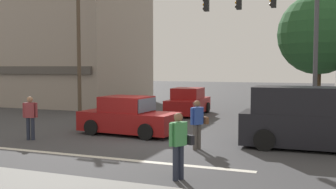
{
  "coord_description": "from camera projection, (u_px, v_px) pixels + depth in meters",
  "views": [
    {
      "loc": [
        5.99,
        -13.9,
        2.78
      ],
      "look_at": [
        -0.15,
        2.0,
        1.6
      ],
      "focal_mm": 42.0,
      "sensor_mm": 36.0,
      "label": 1
    }
  ],
  "objects": [
    {
      "name": "lane_marking_stripe",
      "position": [
        108.0,
        158.0,
        12.02
      ],
      "size": [
        9.0,
        0.24,
        0.01
      ],
      "primitive_type": "cube",
      "color": "silver",
      "rests_on": "ground"
    },
    {
      "name": "street_tree",
      "position": [
        319.0,
        34.0,
        18.74
      ],
      "size": [
        3.87,
        3.87,
        6.31
      ],
      "color": "#4C3823",
      "rests_on": "ground"
    },
    {
      "name": "sedan_waiting_far",
      "position": [
        128.0,
        117.0,
        16.29
      ],
      "size": [
        4.22,
        2.12,
        1.58
      ],
      "color": "maroon",
      "rests_on": "ground"
    },
    {
      "name": "sedan_crossing_center",
      "position": [
        188.0,
        103.0,
        23.11
      ],
      "size": [
        1.97,
        4.15,
        1.58
      ],
      "color": "maroon",
      "rests_on": "ground"
    },
    {
      "name": "building_left_block",
      "position": [
        53.0,
        47.0,
        30.71
      ],
      "size": [
        13.29,
        9.07,
        8.76
      ],
      "color": "gray",
      "rests_on": "ground"
    },
    {
      "name": "pedestrian_foreground_with_bag",
      "position": [
        179.0,
        142.0,
        9.65
      ],
      "size": [
        0.53,
        0.63,
        1.67
      ],
      "color": "#232838",
      "rests_on": "ground"
    },
    {
      "name": "traffic_light_mast",
      "position": [
        282.0,
        30.0,
        16.18
      ],
      "size": [
        4.89,
        0.26,
        6.2
      ],
      "color": "#47474C",
      "rests_on": "ground"
    },
    {
      "name": "pedestrian_far_side",
      "position": [
        30.0,
        115.0,
        15.0
      ],
      "size": [
        0.54,
        0.33,
        1.67
      ],
      "color": "#232838",
      "rests_on": "ground"
    },
    {
      "name": "pedestrian_mid_crossing",
      "position": [
        198.0,
        122.0,
        13.23
      ],
      "size": [
        0.54,
        0.63,
        1.67
      ],
      "color": "#4C4742",
      "rests_on": "ground"
    },
    {
      "name": "ground_plane",
      "position": [
        153.0,
        139.0,
        15.28
      ],
      "size": [
        120.0,
        120.0,
        0.0
      ],
      "primitive_type": "plane",
      "color": "#3D3D3F"
    },
    {
      "name": "utility_pole_near_left",
      "position": [
        79.0,
        44.0,
        22.68
      ],
      "size": [
        1.4,
        0.22,
        7.95
      ],
      "color": "brown",
      "rests_on": "ground"
    },
    {
      "name": "van_crossing_rightbound",
      "position": [
        307.0,
        119.0,
        13.44
      ],
      "size": [
        4.63,
        2.09,
        2.11
      ],
      "color": "black",
      "rests_on": "ground"
    }
  ]
}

